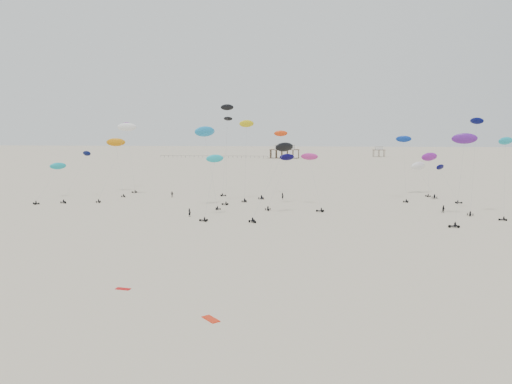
# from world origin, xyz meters

# --- Properties ---
(ground_plane) EXTENTS (900.00, 900.00, 0.00)m
(ground_plane) POSITION_xyz_m (0.00, 200.00, 0.00)
(ground_plane) COLOR beige
(pavilion_main) EXTENTS (21.00, 13.00, 9.80)m
(pavilion_main) POSITION_xyz_m (-10.00, 350.00, 4.22)
(pavilion_main) COLOR brown
(pavilion_main) RESTS_ON ground
(pavilion_small) EXTENTS (9.00, 7.00, 8.00)m
(pavilion_small) POSITION_xyz_m (60.00, 380.00, 3.49)
(pavilion_small) COLOR brown
(pavilion_small) RESTS_ON ground
(pier_fence) EXTENTS (80.20, 0.20, 1.50)m
(pier_fence) POSITION_xyz_m (-62.00, 350.00, 0.77)
(pier_fence) COLOR black
(pier_fence) RESTS_ON ground
(rig_0) EXTENTS (9.33, 13.87, 18.16)m
(rig_0) POSITION_xyz_m (3.45, 101.33, 12.47)
(rig_0) COLOR black
(rig_0) RESTS_ON ground
(rig_1) EXTENTS (7.56, 13.41, 20.52)m
(rig_1) POSITION_xyz_m (-0.34, 136.41, 11.95)
(rig_1) COLOR black
(rig_1) RESTS_ON ground
(rig_2) EXTENTS (4.22, 9.17, 14.15)m
(rig_2) POSITION_xyz_m (-10.79, 98.34, 10.03)
(rig_2) COLOR black
(rig_2) RESTS_ON ground
(rig_3) EXTENTS (5.19, 10.41, 22.18)m
(rig_3) POSITION_xyz_m (47.81, 111.71, 14.04)
(rig_3) COLOR black
(rig_3) RESTS_ON ground
(rig_4) EXTENTS (6.83, 13.72, 15.89)m
(rig_4) POSITION_xyz_m (3.15, 117.20, 8.95)
(rig_4) COLOR black
(rig_4) RESTS_ON ground
(rig_5) EXTENTS (4.29, 7.97, 17.82)m
(rig_5) POSITION_xyz_m (35.58, 131.83, 13.15)
(rig_5) COLOR black
(rig_5) RESTS_ON ground
(rig_6) EXTENTS (6.65, 17.48, 23.79)m
(rig_6) POSITION_xyz_m (-43.07, 130.37, 17.92)
(rig_6) COLOR black
(rig_6) RESTS_ON ground
(rig_7) EXTENTS (3.58, 16.40, 17.92)m
(rig_7) POSITION_xyz_m (-54.01, 123.66, 7.85)
(rig_7) COLOR black
(rig_7) RESTS_ON ground
(rig_8) EXTENTS (6.44, 10.33, 13.31)m
(rig_8) POSITION_xyz_m (45.45, 146.26, 10.60)
(rig_8) COLOR black
(rig_8) RESTS_ON ground
(rig_9) EXTENTS (3.84, 5.65, 25.91)m
(rig_9) POSITION_xyz_m (-11.29, 119.44, 18.52)
(rig_9) COLOR black
(rig_9) RESTS_ON ground
(rig_10) EXTENTS (4.72, 17.99, 16.62)m
(rig_10) POSITION_xyz_m (-61.49, 124.22, 7.38)
(rig_10) COLOR black
(rig_10) RESTS_ON ground
(rig_11) EXTENTS (3.61, 12.23, 24.01)m
(rig_11) POSITION_xyz_m (-15.22, 140.97, 15.02)
(rig_11) COLOR black
(rig_11) RESTS_ON ground
(rig_12) EXTENTS (6.25, 13.03, 15.74)m
(rig_12) POSITION_xyz_m (10.60, 117.14, 9.93)
(rig_12) COLOR black
(rig_12) RESTS_ON ground
(rig_13) EXTENTS (8.99, 15.41, 20.99)m
(rig_13) POSITION_xyz_m (42.89, 103.38, 14.60)
(rig_13) COLOR black
(rig_13) RESTS_ON ground
(rig_14) EXTENTS (10.55, 14.12, 19.27)m
(rig_14) POSITION_xyz_m (-49.39, 139.93, 14.40)
(rig_14) COLOR black
(rig_14) RESTS_ON ground
(rig_15) EXTENTS (7.53, 7.86, 20.30)m
(rig_15) POSITION_xyz_m (-15.26, 112.43, 17.32)
(rig_15) COLOR black
(rig_15) RESTS_ON ground
(rig_16) EXTENTS (4.57, 5.57, 22.01)m
(rig_16) POSITION_xyz_m (-6.97, 124.89, 16.27)
(rig_16) COLOR black
(rig_16) RESTS_ON ground
(rig_17) EXTENTS (9.42, 13.52, 23.47)m
(rig_17) POSITION_xyz_m (-48.91, 148.74, 17.37)
(rig_17) COLOR black
(rig_17) RESTS_ON ground
(rig_18) EXTENTS (7.04, 14.99, 12.62)m
(rig_18) POSITION_xyz_m (42.81, 146.54, 7.49)
(rig_18) COLOR black
(rig_18) RESTS_ON ground
(rig_19) EXTENTS (5.93, 11.26, 18.44)m
(rig_19) POSITION_xyz_m (53.50, 108.91, 13.88)
(rig_19) COLOR black
(rig_19) RESTS_ON ground
(rig_20) EXTENTS (6.52, 7.33, 10.57)m
(rig_20) POSITION_xyz_m (46.24, 130.37, 6.78)
(rig_20) COLOR black
(rig_20) RESTS_ON ground
(spectator_0) EXTENTS (0.97, 0.88, 2.21)m
(spectator_0) POSITION_xyz_m (-16.06, 98.48, 0.00)
(spectator_0) COLOR black
(spectator_0) RESTS_ON ground
(spectator_1) EXTENTS (1.04, 0.64, 2.07)m
(spectator_1) POSITION_xyz_m (41.21, 110.47, 0.00)
(spectator_1) COLOR black
(spectator_1) RESTS_ON ground
(spectator_2) EXTENTS (1.28, 0.88, 1.98)m
(spectator_2) POSITION_xyz_m (-29.39, 130.67, 0.00)
(spectator_2) COLOR black
(spectator_2) RESTS_ON ground
(spectator_3) EXTENTS (0.95, 0.93, 2.16)m
(spectator_3) POSITION_xyz_m (2.60, 129.51, 0.00)
(spectator_3) COLOR black
(spectator_3) RESTS_ON ground
(grounded_kite_a) EXTENTS (2.16, 2.22, 0.08)m
(grounded_kite_a) POSITION_xyz_m (1.17, 39.10, 0.00)
(grounded_kite_a) COLOR red
(grounded_kite_a) RESTS_ON ground
(grounded_kite_b) EXTENTS (1.89, 0.97, 0.07)m
(grounded_kite_b) POSITION_xyz_m (-11.25, 47.43, 0.00)
(grounded_kite_b) COLOR #BE0B0C
(grounded_kite_b) RESTS_ON ground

